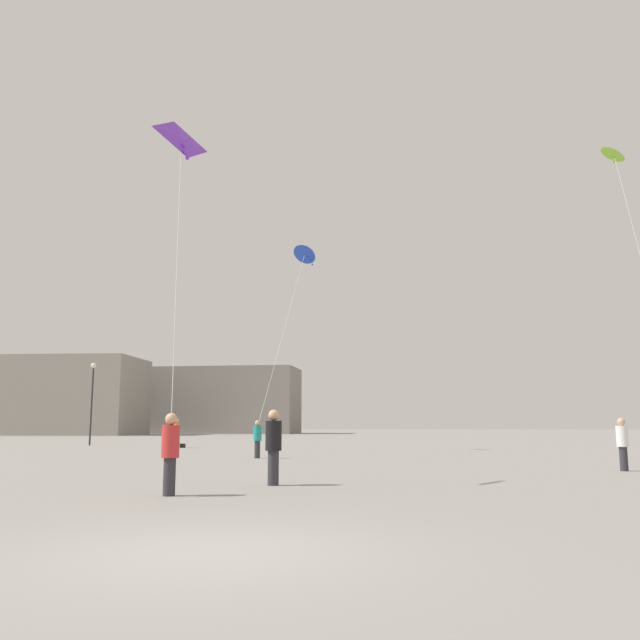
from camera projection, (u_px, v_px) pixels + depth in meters
ground_plane at (210, 553)px, 7.55m from camera, size 300.00×300.00×0.00m
person_in_orange at (177, 432)px, 39.77m from camera, size 0.37×0.37×1.70m
person_in_white at (623, 442)px, 20.54m from camera, size 0.35×0.35×1.61m
person_in_black at (273, 444)px, 15.87m from camera, size 0.39×0.39×1.77m
person_in_teal at (257, 437)px, 27.97m from camera, size 0.34×0.34×1.57m
person_in_red at (170, 450)px, 13.60m from camera, size 0.36×0.36×1.66m
kite_lime_diamond at (614, 155)px, 36.23m from camera, size 2.03×9.62×15.13m
kite_violet_delta at (182, 143)px, 16.96m from camera, size 1.20×2.94×7.74m
kite_cobalt_diamond at (305, 254)px, 37.61m from camera, size 1.95×9.17×10.13m
building_left_hall at (63, 396)px, 83.31m from camera, size 18.95×11.48×9.52m
building_centre_hall at (227, 401)px, 94.70m from camera, size 20.39×10.54×9.19m
lamppost_east at (92, 390)px, 44.50m from camera, size 0.36×0.36×5.45m
handbag_beside_flyer at (183, 446)px, 39.72m from camera, size 0.35×0.25×0.24m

